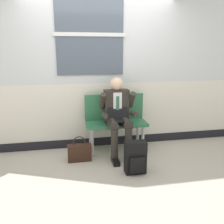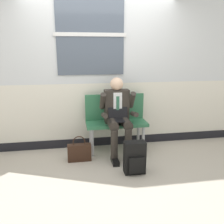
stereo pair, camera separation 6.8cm
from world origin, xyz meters
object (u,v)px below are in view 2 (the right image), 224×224
object	(u,v)px
person_seated	(118,114)
handbag	(79,152)
bench_with_person	(116,118)
backpack	(135,158)

from	to	relation	value
person_seated	handbag	world-z (taller)	person_seated
bench_with_person	backpack	bearing A→B (deg)	-82.92
person_seated	handbag	bearing A→B (deg)	-166.76
handbag	person_seated	bearing A→B (deg)	13.24
bench_with_person	person_seated	bearing A→B (deg)	-90.00
person_seated	backpack	world-z (taller)	person_seated
backpack	person_seated	bearing A→B (deg)	99.17
person_seated	handbag	distance (m)	0.85
bench_with_person	backpack	xyz separation A→B (m)	(0.11, -0.87, -0.34)
bench_with_person	backpack	world-z (taller)	bench_with_person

